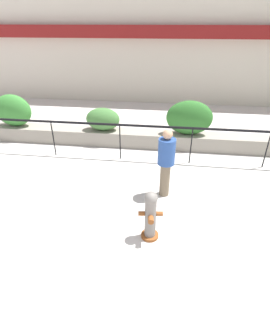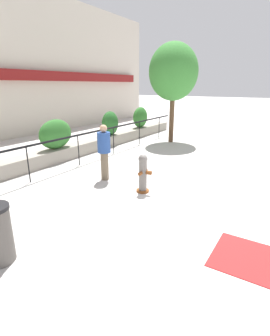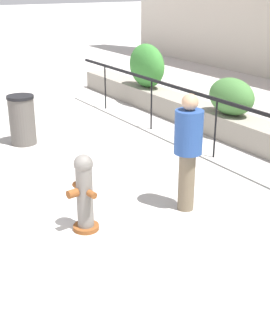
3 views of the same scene
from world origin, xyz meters
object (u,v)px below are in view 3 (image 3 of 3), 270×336
(hedge_bush_0, at_px, (147,66))
(fire_hydrant, at_px, (84,192))
(trash_bin, at_px, (22,120))
(hedge_bush_1, at_px, (231,96))
(pedestrian, at_px, (188,146))

(hedge_bush_0, xyz_separation_m, fire_hydrant, (5.22, -4.41, -0.51))
(trash_bin, bearing_deg, hedge_bush_0, 108.74)
(hedge_bush_1, height_order, fire_hydrant, hedge_bush_1)
(hedge_bush_1, height_order, trash_bin, hedge_bush_1)
(hedge_bush_1, bearing_deg, trash_bin, -116.05)
(pedestrian, distance_m, trash_bin, 4.27)
(trash_bin, bearing_deg, fire_hydrant, -7.59)
(fire_hydrant, bearing_deg, hedge_bush_1, 114.31)
(hedge_bush_1, bearing_deg, fire_hydrant, -65.69)
(hedge_bush_1, bearing_deg, pedestrian, -52.41)
(hedge_bush_1, relative_size, trash_bin, 1.15)
(pedestrian, bearing_deg, fire_hydrant, -98.52)
(hedge_bush_1, height_order, pedestrian, pedestrian)
(fire_hydrant, distance_m, trash_bin, 3.93)
(pedestrian, bearing_deg, trash_bin, -166.28)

